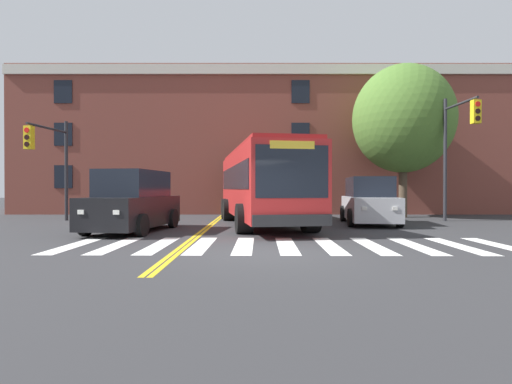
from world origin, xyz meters
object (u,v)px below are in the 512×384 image
traffic_light_far_corner (51,154)px  street_tree_curbside_large (403,119)px  traffic_light_near_corner (457,138)px  car_silver_far_lane (369,202)px  car_black_near_lane (134,203)px  city_bus (261,184)px

traffic_light_far_corner → street_tree_curbside_large: bearing=11.0°
traffic_light_near_corner → traffic_light_far_corner: bearing=179.6°
car_silver_far_lane → car_black_near_lane: bearing=-162.2°
city_bus → car_silver_far_lane: size_ratio=2.29×
street_tree_curbside_large → city_bus: bearing=-150.3°
traffic_light_near_corner → traffic_light_far_corner: size_ratio=1.21×
city_bus → traffic_light_near_corner: (9.05, 0.93, 2.12)m
city_bus → street_tree_curbside_large: size_ratio=1.34×
city_bus → traffic_light_far_corner: traffic_light_far_corner is taller
traffic_light_far_corner → car_black_near_lane: bearing=-37.5°
car_black_near_lane → street_tree_curbside_large: street_tree_curbside_large is taller
car_black_near_lane → car_silver_far_lane: size_ratio=1.03×
city_bus → car_black_near_lane: bearing=-149.7°
city_bus → traffic_light_near_corner: 9.34m
traffic_light_far_corner → street_tree_curbside_large: size_ratio=0.59×
city_bus → traffic_light_near_corner: traffic_light_near_corner is taller
street_tree_curbside_large → car_black_near_lane: bearing=-150.0°
traffic_light_far_corner → street_tree_curbside_large: 18.16m
city_bus → car_silver_far_lane: 4.89m
street_tree_curbside_large → traffic_light_far_corner: bearing=-169.0°
car_silver_far_lane → street_tree_curbside_large: (3.07, 4.22, 4.43)m
city_bus → car_black_near_lane: 5.57m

